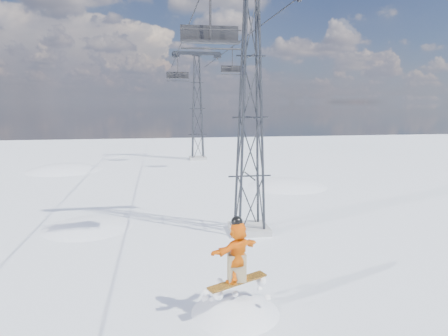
{
  "coord_description": "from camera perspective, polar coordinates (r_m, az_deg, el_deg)",
  "views": [
    {
      "loc": [
        -3.42,
        -10.08,
        6.2
      ],
      "look_at": [
        -0.98,
        4.66,
        3.73
      ],
      "focal_mm": 32.0,
      "sensor_mm": 36.0,
      "label": 1
    }
  ],
  "objects": [
    {
      "name": "haul_cables",
      "position": [
        30.24,
        -1.32,
        18.25
      ],
      "size": [
        4.46,
        51.0,
        0.06
      ],
      "color": "black",
      "rests_on": "ground"
    },
    {
      "name": "snow_terrain",
      "position": [
        35.1,
        -11.09,
        -17.52
      ],
      "size": [
        39.0,
        37.0,
        22.0
      ],
      "color": "white",
      "rests_on": "ground"
    },
    {
      "name": "lift_chair_near",
      "position": [
        15.74,
        -2.0,
        18.37
      ],
      "size": [
        2.21,
        0.64,
        2.74
      ],
      "color": "black",
      "rests_on": "ground"
    },
    {
      "name": "lift_tower_near",
      "position": [
        18.58,
        3.78,
        7.13
      ],
      "size": [
        5.2,
        1.8,
        11.43
      ],
      "color": "#999999",
      "rests_on": "ground"
    },
    {
      "name": "lift_chair_mid",
      "position": [
        35.23,
        1.18,
        13.89
      ],
      "size": [
        1.9,
        0.55,
        2.36
      ],
      "color": "black",
      "rests_on": "ground"
    },
    {
      "name": "lift_tower_far",
      "position": [
        43.29,
        -3.83,
        8.41
      ],
      "size": [
        5.2,
        1.8,
        11.43
      ],
      "color": "#999999",
      "rests_on": "ground"
    },
    {
      "name": "ground",
      "position": [
        12.31,
        8.66,
        -20.93
      ],
      "size": [
        120.0,
        120.0,
        0.0
      ],
      "primitive_type": "plane",
      "color": "white",
      "rests_on": "ground"
    },
    {
      "name": "lift_chair_far",
      "position": [
        39.84,
        -6.63,
        12.95
      ],
      "size": [
        2.16,
        0.62,
        2.68
      ],
      "color": "black",
      "rests_on": "ground"
    }
  ]
}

